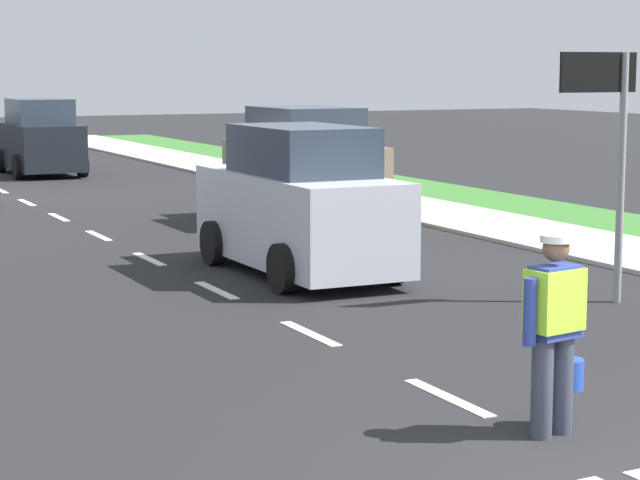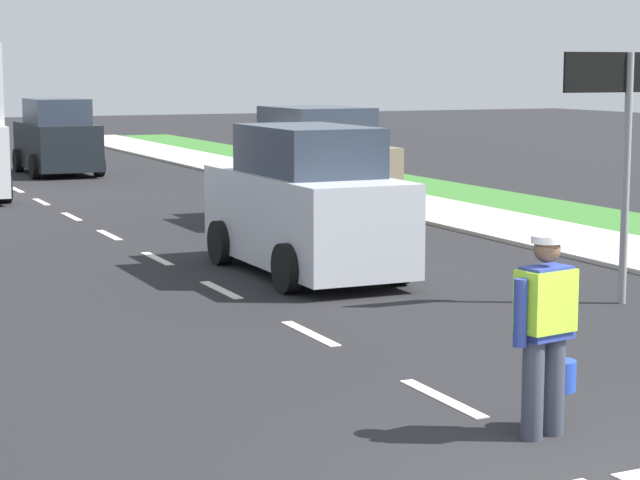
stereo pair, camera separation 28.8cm
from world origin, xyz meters
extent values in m
plane|color=black|center=(0.00, 21.00, 0.00)|extent=(96.00, 96.00, 0.00)
cube|color=#B2ADA3|center=(7.20, 10.00, 0.00)|extent=(2.40, 72.00, 0.14)
cube|color=silver|center=(0.00, 2.70, 0.01)|extent=(0.14, 1.40, 0.01)
cube|color=silver|center=(0.00, 5.70, 0.01)|extent=(0.14, 1.40, 0.01)
cube|color=silver|center=(0.00, 8.70, 0.01)|extent=(0.14, 1.40, 0.01)
cube|color=silver|center=(0.00, 11.70, 0.01)|extent=(0.14, 1.40, 0.01)
cube|color=silver|center=(0.00, 14.70, 0.01)|extent=(0.14, 1.40, 0.01)
cube|color=silver|center=(0.00, 17.70, 0.01)|extent=(0.14, 1.40, 0.01)
cube|color=silver|center=(0.00, 20.70, 0.01)|extent=(0.14, 1.40, 0.01)
cube|color=silver|center=(0.00, 23.70, 0.01)|extent=(0.14, 1.40, 0.01)
cylinder|color=#383D4C|center=(0.05, 1.34, 0.41)|extent=(0.18, 0.18, 0.82)
cylinder|color=#383D4C|center=(0.29, 1.38, 0.41)|extent=(0.18, 0.18, 0.82)
cube|color=navy|center=(0.17, 1.36, 1.12)|extent=(0.44, 0.31, 0.60)
cube|color=#A5EA33|center=(0.17, 1.36, 1.14)|extent=(0.50, 0.36, 0.51)
cylinder|color=navy|center=(-0.11, 1.31, 1.07)|extent=(0.11, 0.11, 0.55)
cylinder|color=navy|center=(0.45, 1.41, 1.07)|extent=(0.11, 0.11, 0.55)
sphere|color=brown|center=(0.17, 1.36, 1.56)|extent=(0.22, 0.22, 0.22)
cylinder|color=silver|center=(0.17, 1.36, 1.64)|extent=(0.26, 0.26, 0.06)
cylinder|color=#2347B7|center=(0.45, 1.51, 0.45)|extent=(0.26, 0.26, 0.26)
cylinder|color=gray|center=(4.39, 5.70, 1.60)|extent=(0.10, 0.10, 3.20)
cube|color=white|center=(3.99, 5.73, 2.95)|extent=(1.10, 0.05, 0.44)
cube|color=black|center=(3.99, 5.71, 2.95)|extent=(1.16, 0.04, 0.50)
cylinder|color=black|center=(-0.76, 20.88, 0.34)|extent=(0.22, 0.68, 0.68)
cube|color=silver|center=(1.58, 9.45, 0.83)|extent=(1.63, 4.27, 1.30)
cube|color=#2D3847|center=(1.58, 9.34, 1.83)|extent=(1.44, 2.35, 0.70)
cylinder|color=black|center=(0.75, 10.78, 0.34)|extent=(0.22, 0.68, 0.68)
cylinder|color=black|center=(2.42, 10.78, 0.34)|extent=(0.22, 0.68, 0.68)
cylinder|color=black|center=(0.75, 8.13, 0.34)|extent=(0.22, 0.68, 0.68)
cylinder|color=black|center=(2.42, 8.13, 0.34)|extent=(0.22, 0.68, 0.68)
cube|color=black|center=(1.92, 27.79, 0.81)|extent=(1.73, 3.92, 1.26)
cube|color=#2D3847|center=(1.92, 27.69, 1.79)|extent=(1.52, 2.16, 0.70)
cylinder|color=black|center=(1.03, 29.00, 0.34)|extent=(0.22, 0.68, 0.68)
cylinder|color=black|center=(2.80, 29.00, 0.34)|extent=(0.22, 0.68, 0.68)
cylinder|color=black|center=(1.03, 26.57, 0.34)|extent=(0.22, 0.68, 0.68)
cylinder|color=black|center=(2.80, 26.57, 0.34)|extent=(0.22, 0.68, 0.68)
cube|color=gray|center=(4.05, 14.67, 0.87)|extent=(1.79, 4.00, 1.38)
cube|color=#2D3847|center=(4.05, 14.57, 1.91)|extent=(1.58, 2.20, 0.70)
cylinder|color=black|center=(3.14, 15.91, 0.34)|extent=(0.22, 0.68, 0.68)
cylinder|color=black|center=(4.97, 15.91, 0.34)|extent=(0.22, 0.68, 0.68)
cylinder|color=black|center=(3.14, 13.43, 0.34)|extent=(0.22, 0.68, 0.68)
cylinder|color=black|center=(4.97, 13.43, 0.34)|extent=(0.22, 0.68, 0.68)
camera|label=1|loc=(-5.73, -6.55, 3.01)|focal=68.09mm
camera|label=2|loc=(-5.47, -6.67, 3.01)|focal=68.09mm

